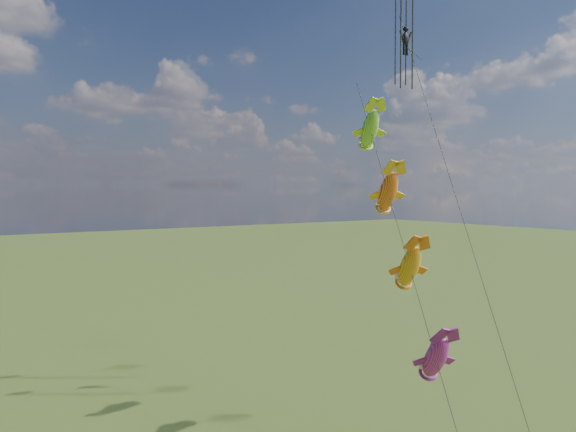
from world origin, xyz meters
TOP-DOWN VIEW (x-y plane):
  - fish_windsock_rig at (13.21, 8.07)m, footprint 6.80×14.54m
  - parafoil_rig at (19.03, 13.40)m, footprint 8.03×16.13m

SIDE VIEW (x-z plane):
  - fish_windsock_rig at x=13.21m, z-range 1.08..18.78m
  - parafoil_rig at x=19.03m, z-range 7.46..34.57m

